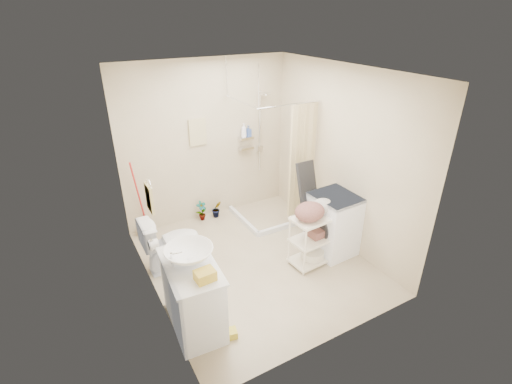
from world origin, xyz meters
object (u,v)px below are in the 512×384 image
Objects in this scene: vanity at (193,295)px; washing_machine at (334,223)px; toilet at (171,242)px; laundry_rack at (314,235)px.

washing_machine is (2.30, 0.38, 0.04)m from vanity.
laundry_rack reaches higher than toilet.
laundry_rack is (-0.44, -0.10, -0.01)m from washing_machine.
laundry_rack reaches higher than vanity.
toilet is at bearing 157.75° from washing_machine.
washing_machine is 0.45m from laundry_rack.
laundry_rack is (1.74, -0.86, 0.05)m from toilet.
washing_machine is at bearing -109.33° from toilet.
washing_machine is 1.02× the size of laundry_rack.
vanity is 1.04× the size of washing_machine.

